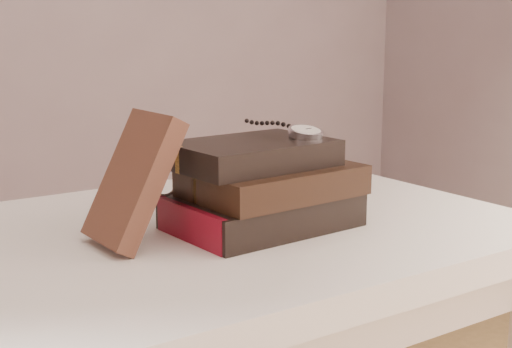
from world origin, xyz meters
TOP-DOWN VIEW (x-y plane):
  - table at (0.00, 0.35)m, footprint 1.00×0.60m
  - book_stack at (0.13, 0.30)m, footprint 0.25×0.18m
  - journal at (-0.05, 0.33)m, footprint 0.11×0.11m
  - pocket_watch at (0.19, 0.30)m, footprint 0.05×0.15m
  - eyeglasses at (0.04, 0.38)m, footprint 0.11×0.12m

SIDE VIEW (x-z plane):
  - table at x=0.00m, z-range 0.28..1.03m
  - book_stack at x=0.13m, z-range 0.75..0.87m
  - eyeglasses at x=0.04m, z-range 0.79..0.84m
  - journal at x=-0.05m, z-range 0.75..0.92m
  - pocket_watch at x=0.19m, z-range 0.87..0.89m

